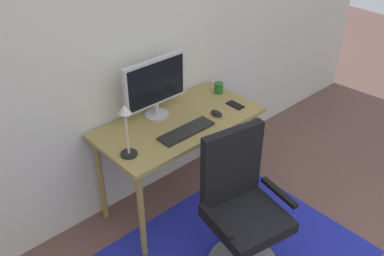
{
  "coord_description": "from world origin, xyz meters",
  "views": [
    {
      "loc": [
        -1.52,
        -0.21,
        2.42
      ],
      "look_at": [
        0.09,
        1.57,
        0.87
      ],
      "focal_mm": 40.1,
      "sensor_mm": 36.0,
      "label": 1
    }
  ],
  "objects": [
    {
      "name": "desk",
      "position": [
        0.19,
        1.82,
        0.68
      ],
      "size": [
        1.23,
        0.62,
        0.77
      ],
      "color": "olive",
      "rests_on": "ground"
    },
    {
      "name": "keyboard",
      "position": [
        0.13,
        1.67,
        0.78
      ],
      "size": [
        0.43,
        0.13,
        0.02
      ],
      "primitive_type": "cube",
      "color": "black",
      "rests_on": "desk"
    },
    {
      "name": "coffee_cup",
      "position": [
        0.71,
        1.93,
        0.81
      ],
      "size": [
        0.07,
        0.07,
        0.09
      ],
      "primitive_type": "cylinder",
      "color": "#216324",
      "rests_on": "desk"
    },
    {
      "name": "wall_back",
      "position": [
        0.0,
        2.2,
        1.3
      ],
      "size": [
        6.0,
        0.1,
        2.6
      ],
      "primitive_type": "cube",
      "color": "silver",
      "rests_on": "ground"
    },
    {
      "name": "desk_lamp",
      "position": [
        -0.33,
        1.72,
        1.0
      ],
      "size": [
        0.11,
        0.11,
        0.37
      ],
      "color": "black",
      "rests_on": "desk"
    },
    {
      "name": "computer_mouse",
      "position": [
        0.44,
        1.69,
        0.79
      ],
      "size": [
        0.06,
        0.1,
        0.03
      ],
      "primitive_type": "ellipsoid",
      "color": "black",
      "rests_on": "desk"
    },
    {
      "name": "cell_phone",
      "position": [
        0.65,
        1.7,
        0.77
      ],
      "size": [
        0.07,
        0.14,
        0.01
      ],
      "primitive_type": "cube",
      "rotation": [
        0.0,
        0.0,
        -0.01
      ],
      "color": "black",
      "rests_on": "desk"
    },
    {
      "name": "monitor",
      "position": [
        0.11,
        1.99,
        1.03
      ],
      "size": [
        0.53,
        0.18,
        0.45
      ],
      "color": "#B2B2B7",
      "rests_on": "desk"
    },
    {
      "name": "office_chair",
      "position": [
        0.06,
        1.07,
        0.44
      ],
      "size": [
        0.58,
        0.53,
        1.03
      ],
      "rotation": [
        0.0,
        0.0,
        -0.19
      ],
      "color": "slate",
      "rests_on": "ground"
    }
  ]
}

